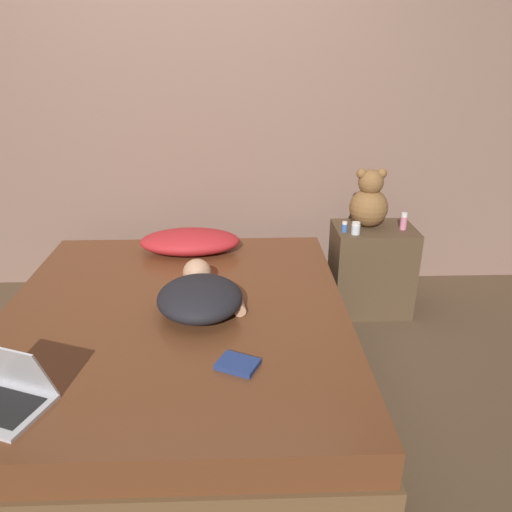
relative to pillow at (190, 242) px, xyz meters
The scene contains 12 objects.
ground_plane 0.91m from the pillow, 91.37° to the right, with size 12.00×12.00×0.00m, color brown.
wall_back 0.95m from the pillow, 91.94° to the left, with size 8.00×0.06×2.60m.
bed 0.80m from the pillow, 91.37° to the right, with size 1.76×1.99×0.44m.
nightstand 1.20m from the pillow, ahead, with size 0.51×0.36×0.58m.
pillow is the anchor object (origin of this frame).
person_lying 0.75m from the pillow, 81.14° to the right, with size 0.47×0.62×0.16m.
laptop 1.54m from the pillow, 110.56° to the right, with size 0.37×0.34×0.25m.
teddy_bear 1.16m from the pillow, ahead, with size 0.24×0.24×0.37m.
bottle_pink 1.35m from the pillow, ahead, with size 0.04×0.04×0.11m.
bottle_blue 0.97m from the pillow, ahead, with size 0.04×0.04×0.06m.
bottle_clear 1.04m from the pillow, ahead, with size 0.05×0.05×0.08m.
book 1.27m from the pillow, 76.34° to the right, with size 0.20×0.18×0.02m.
Camera 1 is at (0.33, -2.19, 1.67)m, focal length 35.00 mm.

